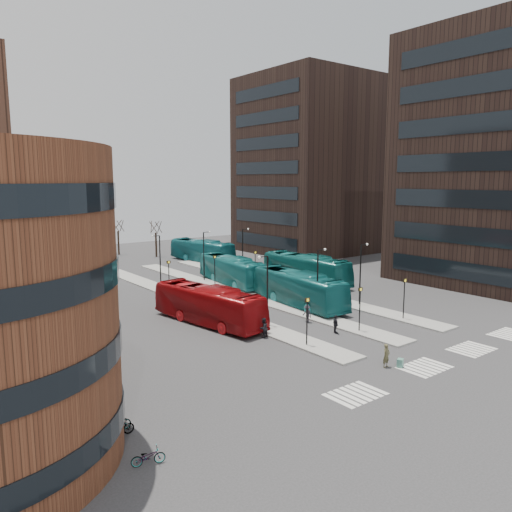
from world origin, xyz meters
TOP-DOWN VIEW (x-y plane):
  - ground at (0.00, 0.00)m, footprint 160.00×160.00m
  - island_left at (-4.00, 30.00)m, footprint 2.50×45.00m
  - island_mid at (2.00, 30.00)m, footprint 2.50×45.00m
  - island_right at (8.00, 30.00)m, footprint 2.50×45.00m
  - suitcase at (-2.29, 5.05)m, footprint 0.57×0.51m
  - red_bus at (-7.00, 21.80)m, footprint 4.61×12.43m
  - teal_bus_a at (3.68, 21.77)m, footprint 4.12×12.76m
  - teal_bus_b at (4.33, 34.42)m, footprint 4.25×12.55m
  - teal_bus_c at (11.76, 29.22)m, footprint 3.10×12.95m
  - teal_bus_d at (10.35, 51.07)m, footprint 4.72×12.67m
  - traveller at (-3.06, 5.63)m, footprint 0.61×0.41m
  - commuter_a at (-5.66, 15.69)m, footprint 0.91×0.78m
  - commuter_b at (-0.19, 12.99)m, footprint 0.70×0.97m
  - commuter_c at (0.17, 16.78)m, footprint 0.59×1.01m
  - bicycle_near at (-21.00, 4.67)m, footprint 1.62×0.95m
  - bicycle_mid at (-21.00, 7.84)m, footprint 1.49×0.50m
  - bicycle_far at (-21.00, 8.52)m, footprint 1.72×0.94m
  - crosswalk_stripes at (1.75, 4.00)m, footprint 22.35×2.40m
  - tower_near at (31.98, 16.00)m, footprint 20.12×20.00m
  - tower_far at (31.98, 50.00)m, footprint 20.12×20.00m
  - sign_poles at (1.60, 23.00)m, footprint 12.45×22.12m
  - lamp_posts at (2.64, 28.00)m, footprint 14.04×20.24m
  - bare_trees at (2.67, 62.67)m, footprint 10.97×8.14m

SIDE VIEW (x-z plane):
  - ground at x=0.00m, z-range 0.00..0.00m
  - crosswalk_stripes at x=1.75m, z-range 0.00..0.01m
  - island_left at x=-4.00m, z-range 0.00..0.15m
  - island_mid at x=2.00m, z-range 0.00..0.15m
  - island_right at x=8.00m, z-range 0.00..0.15m
  - suitcase at x=-2.29m, z-range 0.00..0.58m
  - bicycle_near at x=-21.00m, z-range 0.00..0.80m
  - bicycle_far at x=-21.00m, z-range 0.00..0.86m
  - bicycle_mid at x=-21.00m, z-range 0.00..0.89m
  - commuter_b at x=-0.19m, z-range 0.00..1.54m
  - commuter_c at x=0.17m, z-range 0.00..1.56m
  - traveller at x=-3.06m, z-range 0.00..1.63m
  - commuter_a at x=-5.66m, z-range 0.00..1.63m
  - red_bus at x=-7.00m, z-range 0.00..3.38m
  - teal_bus_b at x=4.33m, z-range 0.00..3.43m
  - teal_bus_d at x=10.35m, z-range 0.00..3.45m
  - teal_bus_a at x=3.68m, z-range 0.00..3.49m
  - teal_bus_c at x=11.76m, z-range 0.00..3.60m
  - sign_poles at x=1.60m, z-range 0.58..4.23m
  - bare_trees at x=2.67m, z-range -0.22..5.67m
  - lamp_posts at x=2.64m, z-range 0.52..6.64m
  - tower_near at x=31.98m, z-range 0.00..30.00m
  - tower_far at x=31.98m, z-range 0.00..30.00m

